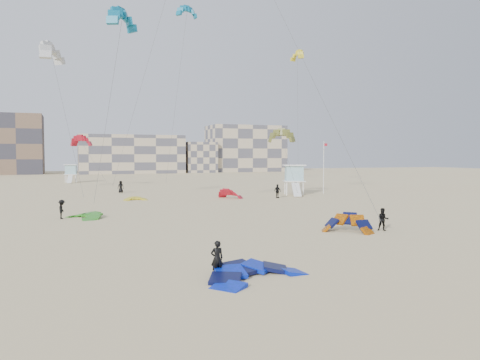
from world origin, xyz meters
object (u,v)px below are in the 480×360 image
object	(u,v)px
kite_ground_blue	(255,278)
kite_ground_orange	(347,232)
kitesurfer_main	(217,258)
lifeguard_tower_near	(294,180)

from	to	relation	value
kite_ground_blue	kite_ground_orange	bearing A→B (deg)	19.54
kite_ground_blue	kitesurfer_main	xyz separation A→B (m)	(-1.56, 0.83, 0.84)
kitesurfer_main	kite_ground_blue	bearing A→B (deg)	150.58
kite_ground_orange	lifeguard_tower_near	xyz separation A→B (m)	(11.07, 30.58, 2.14)
kite_ground_blue	lifeguard_tower_near	bearing A→B (deg)	40.01
kitesurfer_main	lifeguard_tower_near	xyz separation A→B (m)	(23.79, 39.30, 1.30)
lifeguard_tower_near	kite_ground_orange	bearing A→B (deg)	-90.13
kite_ground_orange	lifeguard_tower_near	world-z (taller)	lifeguard_tower_near
kitesurfer_main	lifeguard_tower_near	size ratio (longest dim) A/B	0.26
kite_ground_blue	lifeguard_tower_near	size ratio (longest dim) A/B	0.75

